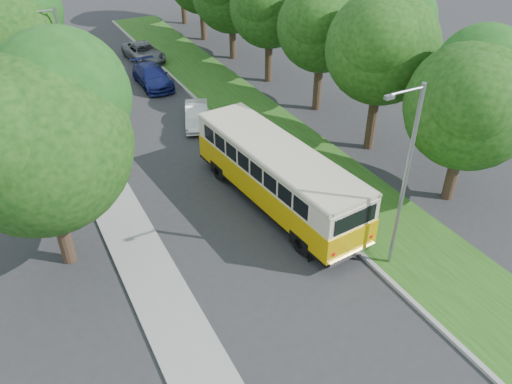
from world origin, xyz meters
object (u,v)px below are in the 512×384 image
lamppost_near (404,176)px  lamppost_far (65,68)px  car_grey (144,52)px  car_silver (234,137)px  car_blue (152,76)px  vintage_bus (277,177)px  car_white (197,115)px

lamppost_near → lamppost_far: bearing=115.7°
lamppost_far → car_grey: 13.68m
lamppost_near → car_silver: bearing=95.6°
lamppost_far → car_blue: bearing=38.5°
lamppost_far → car_silver: bearing=-39.2°
lamppost_near → car_blue: bearing=95.8°
car_blue → lamppost_far: bearing=-140.8°
lamppost_near → lamppost_far: (-8.91, 18.50, -0.25)m
vintage_bus → car_silver: 6.36m
lamppost_near → car_silver: lamppost_near is taller
vintage_bus → car_grey: size_ratio=2.12×
lamppost_far → car_white: bearing=-19.7°
car_blue → car_silver: bearing=-83.3°
lamppost_far → car_blue: 8.96m
car_silver → lamppost_far: bearing=140.8°
car_white → vintage_bus: bearing=-68.4°
car_white → car_grey: (0.69, 13.33, 0.05)m
car_blue → car_grey: size_ratio=1.00×
vintage_bus → car_white: (-0.06, 10.05, -0.95)m
car_silver → car_blue: (-1.20, 11.44, 0.06)m
vintage_bus → lamppost_far: bearing=113.9°
car_grey → lamppost_near: bearing=-91.7°
car_grey → vintage_bus: bearing=-95.8°
lamppost_far → vintage_bus: 14.55m
car_white → car_blue: size_ratio=0.78×
car_blue → lamppost_near: bearing=-83.5°
vintage_bus → car_white: 10.09m
vintage_bus → car_blue: vintage_bus is taller
car_white → lamppost_near: bearing=-61.6°
car_silver → car_blue: car_blue is taller
lamppost_near → lamppost_far: 20.53m
lamppost_near → vintage_bus: bearing=108.0°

